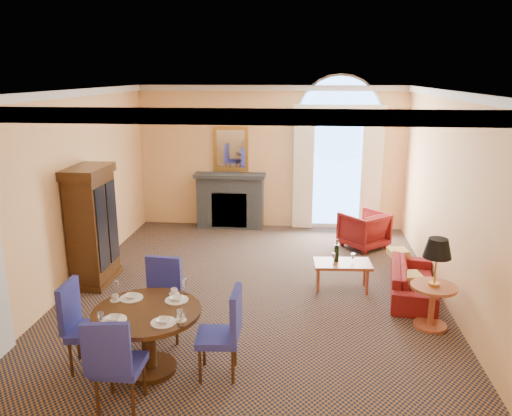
# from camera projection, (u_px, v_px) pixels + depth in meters

# --- Properties ---
(ground) EXTENTS (7.50, 7.50, 0.00)m
(ground) POSITION_uv_depth(u_px,v_px,m) (253.00, 293.00, 8.08)
(ground) COLOR #101C34
(ground) RESTS_ON ground
(room_envelope) EXTENTS (6.04, 7.52, 3.45)m
(room_envelope) POSITION_uv_depth(u_px,v_px,m) (255.00, 133.00, 8.07)
(room_envelope) COLOR #FFC179
(room_envelope) RESTS_ON ground
(armoire) EXTENTS (0.57, 1.01, 1.99)m
(armoire) POSITION_uv_depth(u_px,v_px,m) (92.00, 228.00, 8.32)
(armoire) COLOR black
(armoire) RESTS_ON ground
(dining_table) EXTENTS (1.26, 1.26, 0.99)m
(dining_table) POSITION_uv_depth(u_px,v_px,m) (148.00, 326.00, 5.84)
(dining_table) COLOR black
(dining_table) RESTS_ON ground
(dining_chair_north) EXTENTS (0.58, 0.58, 1.08)m
(dining_chair_north) POSITION_uv_depth(u_px,v_px,m) (163.00, 293.00, 6.65)
(dining_chair_north) COLOR navy
(dining_chair_north) RESTS_ON ground
(dining_chair_south) EXTENTS (0.52, 0.53, 1.08)m
(dining_chair_south) POSITION_uv_depth(u_px,v_px,m) (114.00, 359.00, 5.11)
(dining_chair_south) COLOR navy
(dining_chair_south) RESTS_ON ground
(dining_chair_east) EXTENTS (0.52, 0.52, 1.08)m
(dining_chair_east) POSITION_uv_depth(u_px,v_px,m) (226.00, 327.00, 5.75)
(dining_chair_east) COLOR navy
(dining_chair_east) RESTS_ON ground
(dining_chair_west) EXTENTS (0.57, 0.57, 1.08)m
(dining_chair_west) POSITION_uv_depth(u_px,v_px,m) (79.00, 320.00, 5.93)
(dining_chair_west) COLOR navy
(dining_chair_west) RESTS_ON ground
(sofa) EXTENTS (0.93, 1.79, 0.50)m
(sofa) POSITION_uv_depth(u_px,v_px,m) (413.00, 281.00, 7.96)
(sofa) COLOR maroon
(sofa) RESTS_ON ground
(armchair) EXTENTS (1.13, 1.13, 0.74)m
(armchair) POSITION_uv_depth(u_px,v_px,m) (364.00, 230.00, 10.15)
(armchair) COLOR maroon
(armchair) RESTS_ON ground
(coffee_table) EXTENTS (0.96, 0.58, 0.84)m
(coffee_table) POSITION_uv_depth(u_px,v_px,m) (342.00, 264.00, 8.13)
(coffee_table) COLOR #AD5334
(coffee_table) RESTS_ON ground
(side_table) EXTENTS (0.63, 0.63, 1.28)m
(side_table) POSITION_uv_depth(u_px,v_px,m) (435.00, 272.00, 6.81)
(side_table) COLOR #AD5334
(side_table) RESTS_ON ground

